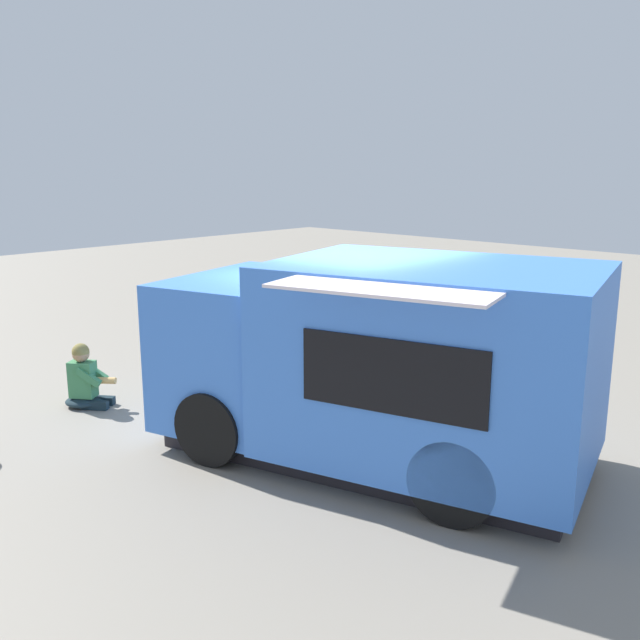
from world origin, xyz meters
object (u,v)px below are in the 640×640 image
object	(u,v)px
food_truck	(379,364)
person_customer	(85,382)
planter_flowering_near	(275,328)
planter_flowering_far	(355,305)

from	to	relation	value
food_truck	person_customer	distance (m)	4.24
planter_flowering_near	planter_flowering_far	distance (m)	2.63
person_customer	planter_flowering_far	size ratio (longest dim) A/B	1.16
food_truck	person_customer	xyz separation A→B (m)	(-1.39, 3.94, -0.73)
food_truck	planter_flowering_near	size ratio (longest dim) A/B	6.88
food_truck	planter_flowering_far	xyz separation A→B (m)	(4.97, 4.52, -0.69)
food_truck	planter_flowering_near	distance (m)	4.85
food_truck	planter_flowering_near	bearing A→B (deg)	60.48
planter_flowering_near	planter_flowering_far	bearing A→B (deg)	7.44
food_truck	planter_flowering_far	world-z (taller)	food_truck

